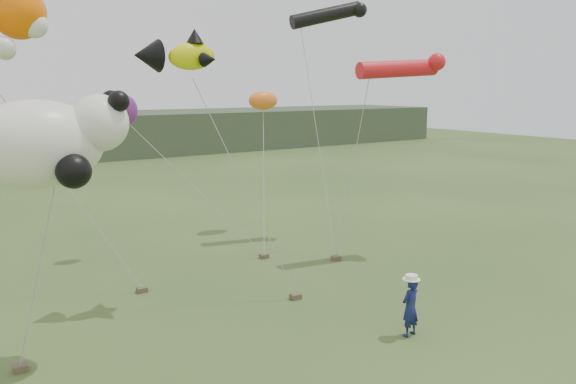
{
  "coord_description": "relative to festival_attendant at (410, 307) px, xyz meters",
  "views": [
    {
      "loc": [
        -9.39,
        -10.76,
        6.57
      ],
      "look_at": [
        -0.22,
        3.0,
        3.45
      ],
      "focal_mm": 35.0,
      "sensor_mm": 36.0,
      "label": 1
    }
  ],
  "objects": [
    {
      "name": "sandbag_anchors",
      "position": [
        -2.41,
        5.8,
        -0.72
      ],
      "size": [
        11.81,
        4.64,
        0.16
      ],
      "color": "brown",
      "rests_on": "ground"
    },
    {
      "name": "fish_kite",
      "position": [
        -4.04,
        5.62,
        6.65
      ],
      "size": [
        2.41,
        1.63,
        1.25
      ],
      "color": "#D3DD05",
      "rests_on": "ground"
    },
    {
      "name": "panda_kite",
      "position": [
        -8.03,
        3.56,
        4.55
      ],
      "size": [
        3.5,
        2.26,
        2.17
      ],
      "color": "white",
      "rests_on": "ground"
    },
    {
      "name": "tube_kites",
      "position": [
        5.03,
        7.52,
        7.53
      ],
      "size": [
        3.81,
        5.59,
        3.38
      ],
      "color": "black",
      "rests_on": "ground"
    },
    {
      "name": "ground",
      "position": [
        -1.11,
        0.86,
        -0.81
      ],
      "size": [
        120.0,
        120.0,
        0.0
      ],
      "primitive_type": "plane",
      "color": "#385123",
      "rests_on": "ground"
    },
    {
      "name": "headland",
      "position": [
        -4.23,
        45.55,
        1.12
      ],
      "size": [
        90.0,
        13.0,
        4.0
      ],
      "color": "#2D3D28",
      "rests_on": "ground"
    },
    {
      "name": "festival_attendant",
      "position": [
        0.0,
        0.0,
        0.0
      ],
      "size": [
        0.63,
        0.46,
        1.61
      ],
      "primitive_type": "imported",
      "rotation": [
        0.0,
        0.0,
        3.27
      ],
      "color": "#151C4E",
      "rests_on": "ground"
    },
    {
      "name": "misc_kites",
      "position": [
        0.4,
        11.82,
        5.05
      ],
      "size": [
        7.8,
        1.66,
        1.22
      ],
      "color": "orange",
      "rests_on": "ground"
    }
  ]
}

